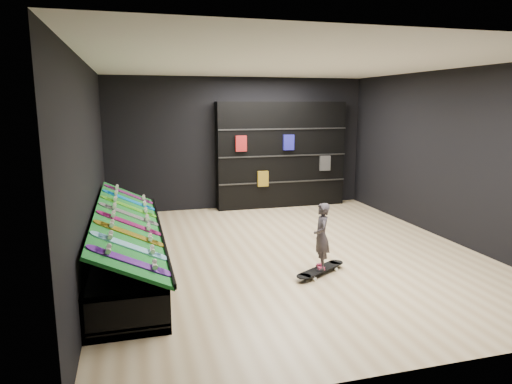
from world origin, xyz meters
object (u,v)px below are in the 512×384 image
object	(u,v)px
display_rack	(127,251)
floor_skateboard	(321,272)
child	(321,249)
back_shelving	(281,155)

from	to	relation	value
display_rack	floor_skateboard	bearing A→B (deg)	-21.64
child	back_shelving	bearing A→B (deg)	-176.61
floor_skateboard	back_shelving	bearing A→B (deg)	48.30
floor_skateboard	child	bearing A→B (deg)	0.00
display_rack	back_shelving	distance (m)	4.94
back_shelving	floor_skateboard	world-z (taller)	back_shelving
display_rack	back_shelving	bearing A→B (deg)	43.30
back_shelving	child	xyz separation A→B (m)	(-0.86, -4.38, -0.85)
floor_skateboard	child	world-z (taller)	child
display_rack	back_shelving	world-z (taller)	back_shelving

